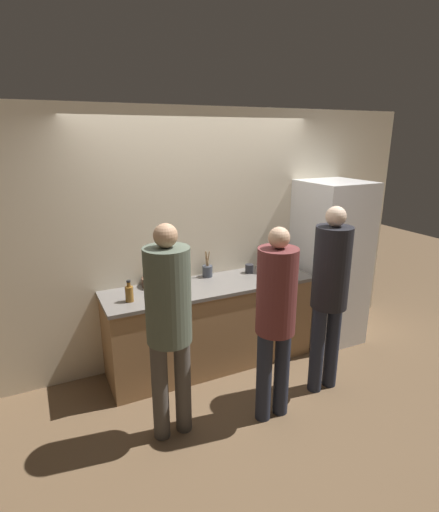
% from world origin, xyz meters
% --- Properties ---
extents(ground_plane, '(14.00, 14.00, 0.00)m').
position_xyz_m(ground_plane, '(0.00, 0.00, 0.00)').
color(ground_plane, brown).
extents(wall_back, '(5.20, 0.06, 2.60)m').
position_xyz_m(wall_back, '(0.00, 0.67, 1.30)').
color(wall_back, beige).
rests_on(wall_back, ground_plane).
extents(counter, '(2.16, 0.65, 0.90)m').
position_xyz_m(counter, '(0.00, 0.36, 0.45)').
color(counter, '#9E754C').
rests_on(counter, ground_plane).
extents(refrigerator, '(0.67, 0.72, 1.85)m').
position_xyz_m(refrigerator, '(1.47, 0.30, 0.93)').
color(refrigerator, white).
rests_on(refrigerator, ground_plane).
extents(person_left, '(0.34, 0.34, 1.75)m').
position_xyz_m(person_left, '(-0.71, -0.46, 1.04)').
color(person_left, '#4C4742').
rests_on(person_left, ground_plane).
extents(person_center, '(0.32, 0.32, 1.67)m').
position_xyz_m(person_center, '(0.13, -0.63, 0.98)').
color(person_center, '#232838').
rests_on(person_center, ground_plane).
extents(person_right, '(0.32, 0.32, 1.76)m').
position_xyz_m(person_right, '(0.78, -0.50, 1.03)').
color(person_right, '#232838').
rests_on(person_right, ground_plane).
extents(fruit_bowl, '(0.26, 0.26, 0.12)m').
position_xyz_m(fruit_bowl, '(-0.51, 0.55, 0.94)').
color(fruit_bowl, '#4C3323').
rests_on(fruit_bowl, counter).
extents(utensil_crock, '(0.11, 0.11, 0.28)m').
position_xyz_m(utensil_crock, '(0.06, 0.56, 0.96)').
color(utensil_crock, '#3D424C').
rests_on(utensil_crock, counter).
extents(bottle_dark, '(0.06, 0.06, 0.18)m').
position_xyz_m(bottle_dark, '(0.64, 0.41, 0.97)').
color(bottle_dark, '#333338').
rests_on(bottle_dark, counter).
extents(bottle_amber, '(0.07, 0.07, 0.20)m').
position_xyz_m(bottle_amber, '(-0.84, 0.27, 0.98)').
color(bottle_amber, brown).
rests_on(bottle_amber, counter).
extents(cup_black, '(0.09, 0.09, 0.09)m').
position_xyz_m(cup_black, '(0.52, 0.48, 0.94)').
color(cup_black, '#28282D').
rests_on(cup_black, counter).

